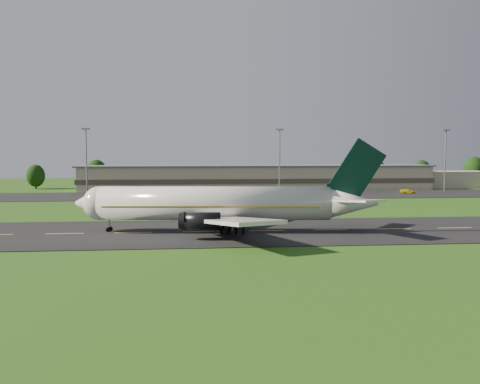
{
  "coord_description": "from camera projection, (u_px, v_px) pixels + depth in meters",
  "views": [
    {
      "loc": [
        -24.17,
        -87.79,
        13.49
      ],
      "look_at": [
        -14.72,
        8.0,
        6.0
      ],
      "focal_mm": 40.0,
      "sensor_mm": 36.0,
      "label": 1
    }
  ],
  "objects": [
    {
      "name": "ground",
      "position": [
        331.0,
        230.0,
        90.52
      ],
      "size": [
        360.0,
        360.0,
        0.0
      ],
      "primitive_type": "plane",
      "color": "#224411",
      "rests_on": "ground"
    },
    {
      "name": "taxiway",
      "position": [
        331.0,
        230.0,
        90.51
      ],
      "size": [
        220.0,
        30.0,
        0.1
      ],
      "primitive_type": "cube",
      "color": "black",
      "rests_on": "ground"
    },
    {
      "name": "apron",
      "position": [
        268.0,
        195.0,
        161.95
      ],
      "size": [
        260.0,
        30.0,
        0.1
      ],
      "primitive_type": "cube",
      "color": "black",
      "rests_on": "ground"
    },
    {
      "name": "airliner",
      "position": [
        220.0,
        204.0,
        88.22
      ],
      "size": [
        51.25,
        41.96,
        15.57
      ],
      "rotation": [
        0.0,
        0.0,
        -0.1
      ],
      "color": "silver",
      "rests_on": "ground"
    },
    {
      "name": "terminal",
      "position": [
        275.0,
        178.0,
        186.26
      ],
      "size": [
        145.0,
        16.0,
        8.4
      ],
      "color": "tan",
      "rests_on": "ground"
    },
    {
      "name": "light_mast_west",
      "position": [
        86.0,
        153.0,
        163.52
      ],
      "size": [
        2.4,
        1.2,
        20.35
      ],
      "color": "gray",
      "rests_on": "ground"
    },
    {
      "name": "light_mast_centre",
      "position": [
        280.0,
        153.0,
        169.39
      ],
      "size": [
        2.4,
        1.2,
        20.35
      ],
      "color": "gray",
      "rests_on": "ground"
    },
    {
      "name": "light_mast_east",
      "position": [
        445.0,
        153.0,
        174.77
      ],
      "size": [
        2.4,
        1.2,
        20.35
      ],
      "color": "gray",
      "rests_on": "ground"
    },
    {
      "name": "tree_line",
      "position": [
        349.0,
        173.0,
        198.94
      ],
      "size": [
        200.72,
        10.19,
        11.15
      ],
      "color": "black",
      "rests_on": "ground"
    },
    {
      "name": "service_vehicle_a",
      "position": [
        142.0,
        194.0,
        157.69
      ],
      "size": [
        2.05,
        3.76,
        1.21
      ],
      "primitive_type": "imported",
      "rotation": [
        0.0,
        0.0,
        -0.18
      ],
      "color": "orange",
      "rests_on": "apron"
    },
    {
      "name": "service_vehicle_b",
      "position": [
        232.0,
        192.0,
        165.39
      ],
      "size": [
        4.39,
        2.96,
        1.37
      ],
      "primitive_type": "imported",
      "rotation": [
        0.0,
        0.0,
        1.97
      ],
      "color": "#AB170B",
      "rests_on": "apron"
    },
    {
      "name": "service_vehicle_c",
      "position": [
        335.0,
        192.0,
        164.69
      ],
      "size": [
        4.02,
        5.76,
        1.46
      ],
      "primitive_type": "imported",
      "rotation": [
        0.0,
        0.0,
        -0.33
      ],
      "color": "white",
      "rests_on": "apron"
    },
    {
      "name": "service_vehicle_d",
      "position": [
        408.0,
        191.0,
        167.25
      ],
      "size": [
        4.85,
        3.25,
        1.3
      ],
      "primitive_type": "imported",
      "rotation": [
        0.0,
        0.0,
        1.22
      ],
      "color": "#C9BB0B",
      "rests_on": "apron"
    }
  ]
}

